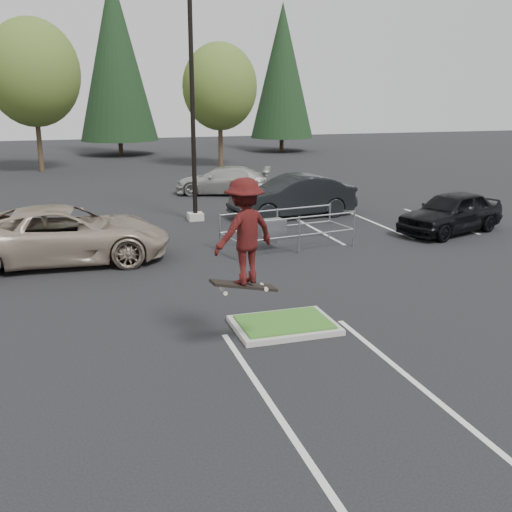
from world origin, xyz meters
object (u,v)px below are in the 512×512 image
object	(u,v)px
decid_c	(220,89)
conif_b	(115,57)
light_pole	(192,105)
car_r_charc	(292,196)
car_far_silver	(225,180)
cart_corral	(275,227)
car_r_black	(452,212)
decid_b	(33,76)
conif_c	(282,71)
car_l_tan	(66,234)
skateboarder	(244,232)

from	to	relation	value
decid_c	conif_b	xyz separation A→B (m)	(-5.99, 10.67, 2.59)
light_pole	car_r_charc	world-z (taller)	light_pole
light_pole	decid_c	xyz separation A→B (m)	(5.49, 17.83, 0.69)
light_pole	car_far_silver	bearing A→B (deg)	65.17
light_pole	decid_c	distance (m)	18.67
cart_corral	car_r_black	bearing A→B (deg)	-4.95
light_pole	cart_corral	world-z (taller)	light_pole
car_r_charc	car_far_silver	size ratio (longest dim) A/B	1.08
decid_b	car_r_charc	world-z (taller)	decid_b
conif_c	cart_corral	xyz separation A→B (m)	(-11.98, -32.98, -6.08)
conif_b	cart_corral	size ratio (longest dim) A/B	3.24
decid_b	conif_c	world-z (taller)	conif_c
conif_b	conif_c	distance (m)	14.07
cart_corral	car_far_silver	bearing A→B (deg)	74.92
car_l_tan	car_far_silver	size ratio (longest dim) A/B	1.28
skateboarder	car_r_charc	bearing A→B (deg)	-136.90
conif_b	cart_corral	bearing A→B (deg)	-86.60
decid_b	car_l_tan	bearing A→B (deg)	-86.33
car_r_charc	car_far_silver	world-z (taller)	car_r_charc
conif_c	car_r_black	size ratio (longest dim) A/B	2.78
light_pole	conif_c	world-z (taller)	conif_c
light_pole	conif_b	world-z (taller)	conif_b
conif_b	car_r_charc	xyz separation A→B (m)	(4.50, -29.00, -6.99)
cart_corral	car_l_tan	xyz separation A→B (m)	(-6.52, 0.48, 0.09)
decid_c	conif_c	world-z (taller)	conif_c
car_r_charc	car_r_black	bearing A→B (deg)	39.38
decid_c	conif_c	distance (m)	12.65
conif_b	car_l_tan	xyz separation A→B (m)	(-4.50, -33.50, -6.99)
decid_c	car_r_charc	world-z (taller)	decid_c
light_pole	conif_c	distance (m)	30.72
conif_b	cart_corral	xyz separation A→B (m)	(2.02, -33.98, -7.08)
conif_b	car_r_charc	world-z (taller)	conif_b
car_r_black	decid_b	bearing A→B (deg)	-166.65
car_r_charc	decid_b	bearing A→B (deg)	-157.11
skateboarder	decid_c	bearing A→B (deg)	-125.52
light_pole	decid_c	bearing A→B (deg)	72.89
conif_c	cart_corral	size ratio (longest dim) A/B	2.79
light_pole	car_r_black	distance (m)	10.62
light_pole	conif_b	bearing A→B (deg)	91.01
conif_c	car_r_charc	bearing A→B (deg)	-108.74
car_l_tan	car_r_black	bearing A→B (deg)	-87.16
decid_b	conif_c	bearing A→B (deg)	24.14
light_pole	car_far_silver	distance (m)	7.65
decid_c	car_far_silver	bearing A→B (deg)	-102.92
skateboarder	car_r_charc	distance (m)	13.83
decid_b	skateboarder	xyz separation A→B (m)	(4.81, -31.53, -3.59)
car_l_tan	car_r_charc	size ratio (longest dim) A/B	1.18
car_l_tan	car_r_charc	world-z (taller)	car_r_charc
decid_c	conif_c	size ratio (longest dim) A/B	0.67
car_r_charc	conif_c	bearing A→B (deg)	155.24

